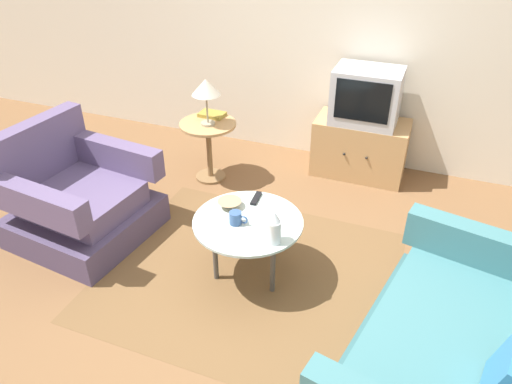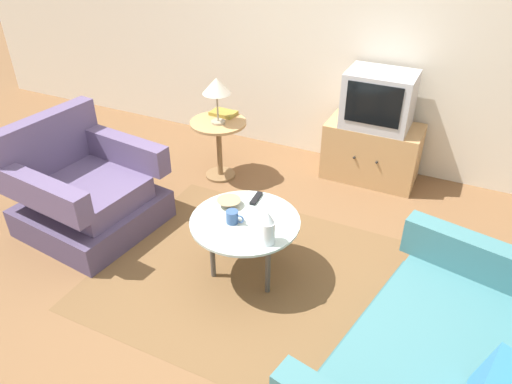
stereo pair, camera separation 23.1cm
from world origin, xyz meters
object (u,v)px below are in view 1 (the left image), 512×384
(mug, at_px, (236,218))
(book, at_px, (212,114))
(armchair, at_px, (77,200))
(tv_stand, at_px, (360,148))
(table_lamp, at_px, (206,88))
(vase, at_px, (274,227))
(couch, at_px, (460,362))
(bowl, at_px, (230,204))
(television, at_px, (366,96))
(tv_remote_dark, at_px, (256,198))
(coffee_table, at_px, (248,226))
(side_table, at_px, (209,139))

(mug, xyz_separation_m, book, (-0.82, 1.36, 0.06))
(armchair, relative_size, tv_stand, 1.21)
(tv_stand, xyz_separation_m, mug, (-0.50, -1.81, 0.25))
(book, bearing_deg, table_lamp, -74.13)
(mug, bearing_deg, vase, -17.32)
(couch, distance_m, table_lamp, 2.84)
(armchair, distance_m, table_lamp, 1.41)
(vase, bearing_deg, couch, -17.91)
(armchair, bearing_deg, bowl, 101.19)
(tv_stand, bearing_deg, vase, -96.26)
(television, relative_size, mug, 4.53)
(vase, distance_m, bowl, 0.50)
(armchair, bearing_deg, tv_remote_dark, 106.85)
(tv_stand, bearing_deg, mug, -105.55)
(tv_stand, height_order, table_lamp, table_lamp)
(vase, relative_size, mug, 1.79)
(television, height_order, vase, television)
(coffee_table, distance_m, mug, 0.12)
(side_table, height_order, television, television)
(side_table, distance_m, bowl, 1.24)
(mug, relative_size, bowl, 0.76)
(table_lamp, xyz_separation_m, bowl, (0.65, -1.01, -0.40))
(television, height_order, mug, television)
(coffee_table, bearing_deg, vase, -32.93)
(tv_stand, distance_m, book, 1.43)
(armchair, distance_m, couch, 2.88)
(coffee_table, height_order, vase, vase)
(table_lamp, height_order, mug, table_lamp)
(coffee_table, xyz_separation_m, side_table, (-0.85, 1.14, -0.02))
(vase, bearing_deg, side_table, 129.95)
(armchair, xyz_separation_m, bowl, (1.26, 0.11, 0.20))
(coffee_table, distance_m, book, 1.58)
(coffee_table, xyz_separation_m, tv_remote_dark, (-0.04, 0.26, 0.06))
(coffee_table, bearing_deg, side_table, 126.64)
(coffee_table, relative_size, vase, 3.22)
(side_table, height_order, tv_stand, side_table)
(book, bearing_deg, side_table, -77.55)
(armchair, relative_size, television, 1.76)
(bowl, bearing_deg, armchair, -175.11)
(mug, distance_m, tv_remote_dark, 0.32)
(vase, distance_m, mug, 0.32)
(mug, bearing_deg, table_lamp, 123.35)
(mug, bearing_deg, coffee_table, 45.28)
(table_lamp, height_order, vase, table_lamp)
(armchair, xyz_separation_m, mug, (1.38, -0.06, 0.22))
(tv_stand, relative_size, television, 1.45)
(coffee_table, xyz_separation_m, television, (0.44, 1.74, 0.36))
(television, bearing_deg, couch, -67.20)
(mug, xyz_separation_m, bowl, (-0.12, 0.17, -0.02))
(vase, height_order, tv_remote_dark, vase)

